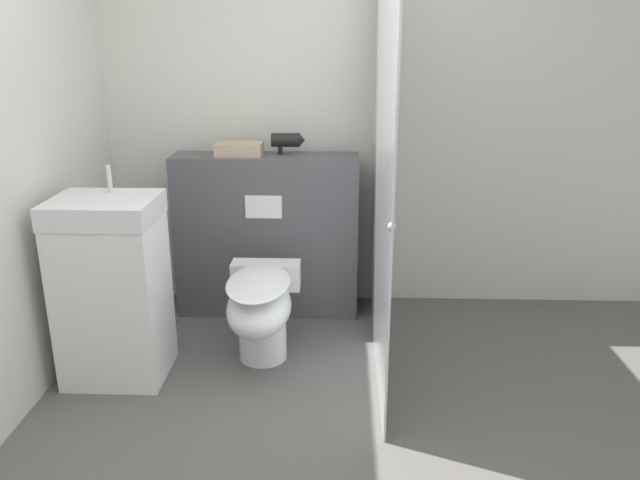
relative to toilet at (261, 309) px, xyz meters
The scene contains 7 objects.
wall_back 1.34m from the toilet, 73.29° to the left, with size 8.00×0.06×2.50m.
partition_panel 0.70m from the toilet, 93.19° to the left, with size 1.14×0.28×1.02m.
shower_glass 0.96m from the toilet, ahead, with size 0.04×1.60×2.07m.
toilet is the anchor object (origin of this frame).
sink_vanity 0.77m from the toilet, 168.09° to the right, with size 0.51×0.43×1.10m.
hair_drier 1.07m from the toilet, 82.30° to the left, with size 0.20×0.08×0.13m.
folded_towel 1.02m from the toilet, 106.03° to the left, with size 0.28×0.18×0.08m.
Camera 1 is at (0.15, -2.05, 1.72)m, focal length 35.00 mm.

